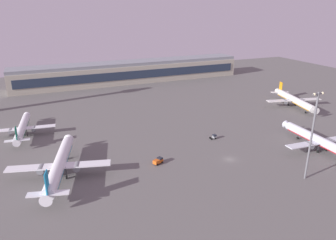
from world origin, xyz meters
name	(u,v)px	position (x,y,z in m)	size (l,w,h in m)	color
ground_plane	(230,159)	(0.00, 0.00, 0.00)	(416.00, 416.00, 0.00)	#605E5B
terminal_building	(131,72)	(5.08, 149.09, 8.09)	(180.97, 22.40, 16.40)	#B2AD99
airplane_mid_apron	(320,141)	(39.73, -7.30, 4.13)	(33.13, 42.57, 10.92)	silver
airplane_terminal_side	(59,165)	(-63.53, 12.78, 4.51)	(36.00, 45.88, 11.94)	white
airplane_taxiway_distant	(294,100)	(75.49, 44.53, 4.25)	(34.01, 43.37, 11.25)	silver
airplane_near_gate	(22,128)	(-75.79, 59.99, 3.72)	(29.98, 38.42, 9.85)	white
baggage_tractor	(158,161)	(-27.55, 7.97, 1.18)	(4.58, 3.61, 2.25)	#D85919
pushback_tug	(214,137)	(5.27, 20.71, 1.07)	(3.11, 1.85, 2.05)	gray
apron_light_east	(312,132)	(16.38, -23.09, 17.76)	(4.80, 0.90, 31.71)	slate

